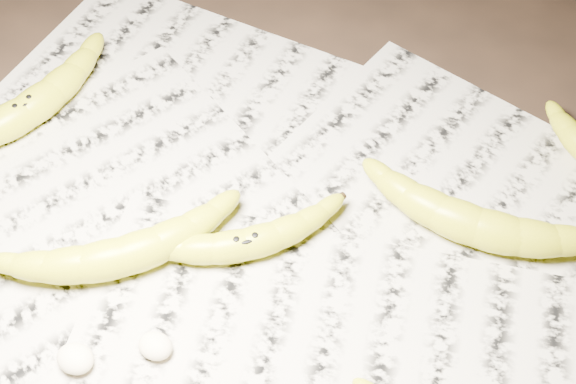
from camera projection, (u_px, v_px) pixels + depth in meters
The scene contains 8 objects.
ground at pixel (294, 259), 0.77m from camera, with size 3.00×3.00×0.00m, color black.
newspaper_patch at pixel (298, 277), 0.75m from camera, with size 0.90×0.70×0.01m, color #B2AA98.
banana_left_a at pixel (24, 110), 0.85m from camera, with size 0.22×0.06×0.04m, color gold, non-canonical shape.
banana_left_b at pixel (122, 254), 0.74m from camera, with size 0.20×0.06×0.04m, color gold, non-canonical shape.
banana_center at pixel (246, 242), 0.75m from camera, with size 0.18×0.05×0.03m, color gold, non-canonical shape.
banana_upper_a at pixel (478, 224), 0.76m from camera, with size 0.21×0.07×0.04m, color gold, non-canonical shape.
flesh_chunk_a at pixel (74, 357), 0.69m from camera, with size 0.03×0.03×0.02m, color #FAECC1.
flesh_chunk_b at pixel (155, 344), 0.70m from camera, with size 0.03×0.03×0.02m, color #FAECC1.
Camera 1 is at (0.18, -0.37, 0.65)m, focal length 50.00 mm.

